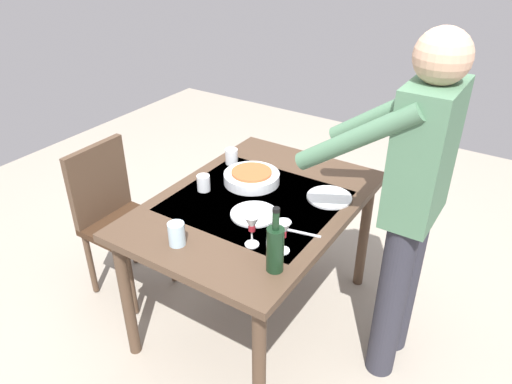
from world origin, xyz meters
TOP-DOWN VIEW (x-y plane):
  - ground_plane at (0.00, 0.00)m, footprint 6.00×6.00m
  - dining_table at (0.00, 0.00)m, footprint 1.30×0.92m
  - chair_near at (0.21, -0.84)m, footprint 0.40×0.40m
  - person_server at (-0.13, 0.72)m, footprint 0.42×0.61m
  - wine_bottle at (0.41, 0.36)m, footprint 0.07×0.07m
  - wine_glass_left at (0.29, 0.32)m, footprint 0.07×0.07m
  - wine_glass_right at (0.33, 0.19)m, footprint 0.07×0.07m
  - water_cup_near_left at (0.06, -0.29)m, footprint 0.07×0.07m
  - water_cup_near_right at (0.50, -0.09)m, footprint 0.07×0.07m
  - water_cup_far_left at (-0.27, -0.34)m, footprint 0.07×0.07m
  - serving_bowl_pasta at (-0.15, -0.12)m, footprint 0.30×0.30m
  - dinner_plate_near at (-0.22, 0.30)m, footprint 0.23×0.23m
  - dinner_plate_far at (0.12, 0.07)m, footprint 0.23×0.23m
  - table_knife at (0.13, 0.32)m, footprint 0.05×0.20m

SIDE VIEW (x-z plane):
  - ground_plane at x=0.00m, z-range 0.00..0.00m
  - chair_near at x=0.21m, z-range 0.07..0.98m
  - dining_table at x=0.00m, z-range 0.30..1.07m
  - table_knife at x=0.13m, z-range 0.77..0.78m
  - dinner_plate_near at x=-0.22m, z-range 0.77..0.79m
  - dinner_plate_far at x=0.12m, z-range 0.77..0.79m
  - serving_bowl_pasta at x=-0.15m, z-range 0.77..0.84m
  - water_cup_near_left at x=0.06m, z-range 0.77..0.86m
  - water_cup_far_left at x=-0.27m, z-range 0.77..0.86m
  - water_cup_near_right at x=0.50m, z-range 0.77..0.88m
  - wine_glass_left at x=0.29m, z-range 0.80..0.95m
  - wine_glass_right at x=0.33m, z-range 0.80..0.95m
  - wine_bottle at x=0.41m, z-range 0.74..1.03m
  - person_server at x=-0.13m, z-range 0.12..1.81m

